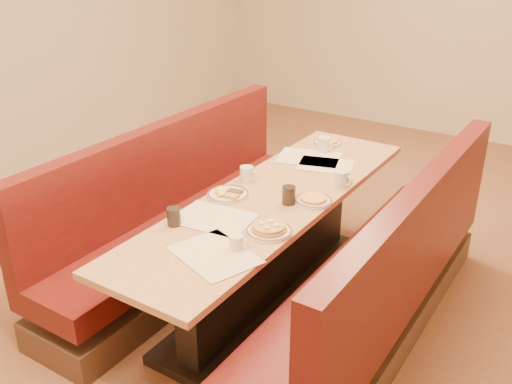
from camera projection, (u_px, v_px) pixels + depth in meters
The scene contains 18 objects.
ground at pixel (272, 298), 3.78m from camera, with size 8.00×8.00×0.00m, color #9E6647.
diner_table at pixel (273, 249), 3.62m from camera, with size 0.70×2.50×0.75m.
booth_left at pixel (184, 222), 3.99m from camera, with size 0.55×2.50×1.05m.
booth_right at pixel (382, 286), 3.26m from camera, with size 0.55×2.50×1.05m.
placemat_near_left at pixel (214, 218), 3.18m from camera, with size 0.42×0.32×0.00m, color beige.
placemat_near_right at pixel (215, 255), 2.83m from camera, with size 0.43×0.32×0.00m, color beige.
placemat_far_left at pixel (309, 157), 4.04m from camera, with size 0.43×0.32×0.00m, color beige.
placemat_far_right at pixel (326, 165), 3.91m from camera, with size 0.37×0.28×0.00m, color beige.
pancake_plate at pixel (269, 229), 3.03m from camera, with size 0.25×0.25×0.06m.
eggs_plate at pixel (227, 194), 3.45m from camera, with size 0.26×0.26×0.05m.
extra_plate_mid at pixel (313, 200), 3.37m from camera, with size 0.23×0.23×0.05m.
extra_plate_far at pixel (328, 142), 4.30m from camera, with size 0.22×0.22×0.04m.
coffee_mug_a at pixel (237, 242), 2.86m from camera, with size 0.10×0.07×0.08m.
coffee_mug_b at pixel (247, 174), 3.65m from camera, with size 0.13×0.09×0.09m.
coffee_mug_c at pixel (342, 178), 3.58m from camera, with size 0.13×0.09×0.10m.
coffee_mug_d at pixel (325, 144), 4.15m from camera, with size 0.13×0.09×0.10m.
soda_tumbler_near at pixel (174, 217), 3.10m from camera, with size 0.07×0.07×0.10m.
soda_tumbler_mid at pixel (289, 195), 3.34m from camera, with size 0.08×0.08×0.11m.
Camera 1 is at (1.62, -2.69, 2.21)m, focal length 40.00 mm.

